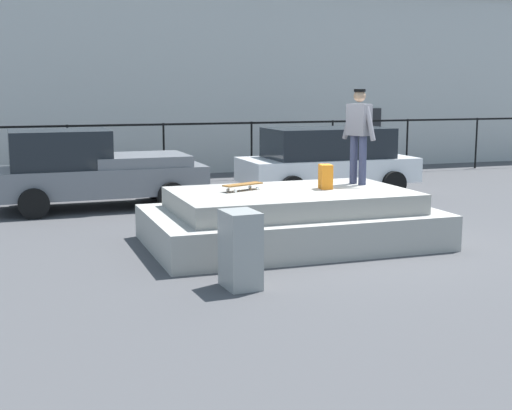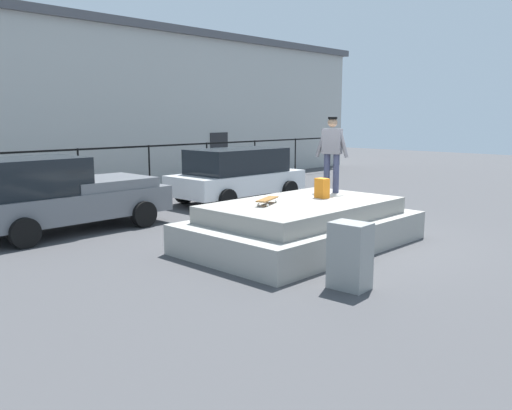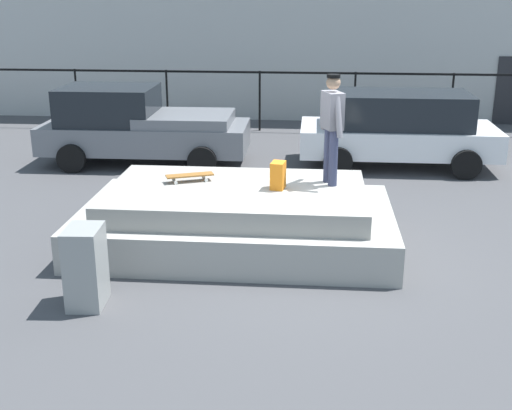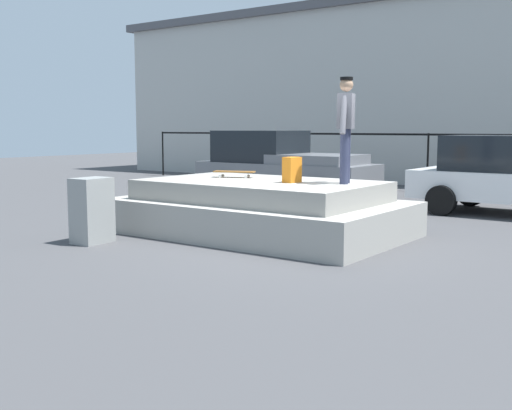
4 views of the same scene
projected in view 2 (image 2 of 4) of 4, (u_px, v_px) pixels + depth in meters
ground_plane at (341, 240)px, 11.62m from camera, size 60.00×60.00×0.00m
concrete_ledge at (303, 226)px, 11.07m from camera, size 4.92×2.99×0.94m
skateboarder at (332, 149)px, 12.11m from camera, size 0.37×0.77×1.73m
skateboard at (267, 199)px, 10.60m from camera, size 0.78×0.47×0.12m
backpack at (322, 188)px, 11.42m from camera, size 0.24×0.31×0.43m
car_grey_pickup_near at (61, 195)px, 12.34m from camera, size 4.73×2.12×1.78m
car_white_hatchback_mid at (237, 174)px, 16.74m from camera, size 4.41×2.21×1.69m
utility_box at (350, 256)px, 8.28m from camera, size 0.48×0.63×1.06m
fence_row at (116, 160)px, 17.68m from camera, size 24.06×0.06×1.70m
warehouse_building at (43, 105)px, 20.93m from camera, size 30.93×7.50×6.21m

